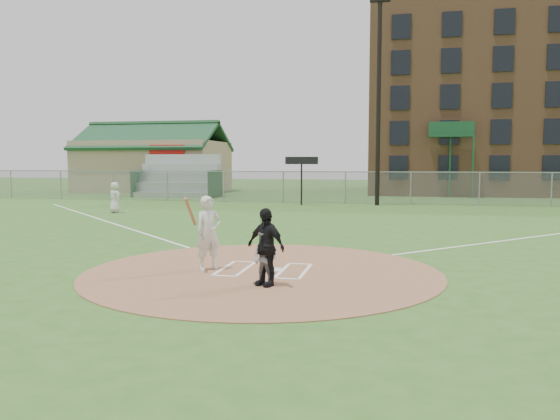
% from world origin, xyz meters
% --- Properties ---
extents(ground, '(140.00, 140.00, 0.00)m').
position_xyz_m(ground, '(0.00, 0.00, 0.00)').
color(ground, '#305C1F').
rests_on(ground, ground).
extents(dirt_circle, '(8.40, 8.40, 0.02)m').
position_xyz_m(dirt_circle, '(0.00, 0.00, 0.01)').
color(dirt_circle, '#9A6949').
rests_on(dirt_circle, ground).
extents(home_plate, '(0.45, 0.45, 0.03)m').
position_xyz_m(home_plate, '(0.20, 0.12, 0.03)').
color(home_plate, white).
rests_on(home_plate, dirt_circle).
extents(foul_line_third, '(17.04, 17.04, 0.01)m').
position_xyz_m(foul_line_third, '(-9.00, 9.00, 0.01)').
color(foul_line_third, white).
rests_on(foul_line_third, ground).
extents(catcher, '(0.68, 0.60, 1.15)m').
position_xyz_m(catcher, '(0.41, -1.50, 0.60)').
color(catcher, slate).
rests_on(catcher, dirt_circle).
extents(umpire, '(1.03, 0.80, 1.63)m').
position_xyz_m(umpire, '(0.42, -1.46, 0.83)').
color(umpire, black).
rests_on(umpire, dirt_circle).
extents(ondeck_player, '(0.92, 0.82, 1.57)m').
position_xyz_m(ondeck_player, '(-11.03, 13.19, 0.79)').
color(ondeck_player, silver).
rests_on(ondeck_player, ground).
extents(batters_boxes, '(2.08, 1.88, 0.01)m').
position_xyz_m(batters_boxes, '(0.00, 0.15, 0.03)').
color(batters_boxes, white).
rests_on(batters_boxes, dirt_circle).
extents(batter_at_plate, '(0.76, 1.08, 1.78)m').
position_xyz_m(batter_at_plate, '(-1.31, -0.09, 0.91)').
color(batter_at_plate, silver).
rests_on(batter_at_plate, dirt_circle).
extents(outfield_fence, '(56.08, 0.08, 2.03)m').
position_xyz_m(outfield_fence, '(0.00, 22.00, 1.02)').
color(outfield_fence, slate).
rests_on(outfield_fence, ground).
extents(bleachers, '(6.08, 3.20, 3.20)m').
position_xyz_m(bleachers, '(-13.00, 26.20, 1.59)').
color(bleachers, '#B7BABF').
rests_on(bleachers, ground).
extents(clubhouse, '(12.20, 8.71, 6.23)m').
position_xyz_m(clubhouse, '(-18.00, 32.99, 2.39)').
color(clubhouse, tan).
rests_on(clubhouse, ground).
extents(brick_warehouse, '(30.00, 17.17, 15.00)m').
position_xyz_m(brick_warehouse, '(16.00, 37.96, 7.50)').
color(brick_warehouse, brown).
rests_on(brick_warehouse, ground).
extents(light_pole, '(1.20, 0.30, 12.22)m').
position_xyz_m(light_pole, '(2.00, 21.00, 6.61)').
color(light_pole, black).
rests_on(light_pole, ground).
extents(scoreboard_sign, '(2.00, 0.10, 2.93)m').
position_xyz_m(scoreboard_sign, '(-2.50, 20.20, 2.39)').
color(scoreboard_sign, black).
rests_on(scoreboard_sign, ground).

